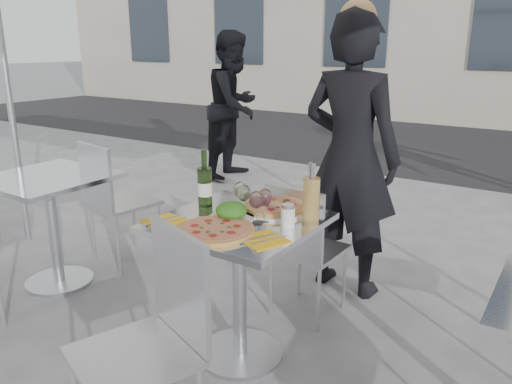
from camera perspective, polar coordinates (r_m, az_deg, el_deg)
The scene contains 21 objects.
ground at distance 2.74m, azimuth -1.82°, elevation -18.11°, with size 80.00×80.00×0.00m, color slate.
street_asphalt at distance 8.58m, azimuth 24.16°, elevation 4.65°, with size 24.00×5.00×0.00m, color black.
main_table at distance 2.47m, azimuth -1.94°, elevation -7.77°, with size 0.72×0.72×0.75m.
side_table_left at distance 3.50m, azimuth -22.40°, elevation -1.61°, with size 0.72×0.72×0.75m.
chair_far at distance 2.85m, azimuth 5.27°, elevation -5.64°, with size 0.39×0.40×0.82m.
chair_near at distance 1.97m, azimuth -11.41°, elevation -14.99°, with size 0.53×0.54×0.91m.
side_chair_lfar at distance 3.69m, azimuth -16.18°, elevation -0.22°, with size 0.48×0.49×0.90m.
woman_diner at distance 3.16m, azimuth 10.71°, elevation 3.89°, with size 0.64×0.42×1.76m, color black.
pedestrian_a at distance 5.99m, azimuth -2.49°, elevation 9.83°, with size 0.83×0.65×1.71m, color black.
pizza_near at distance 2.23m, azimuth -4.66°, elevation -4.35°, with size 0.35×0.35×0.02m.
pizza_far at distance 2.52m, azimuth 2.28°, elevation -1.77°, with size 0.35×0.35×0.03m.
salad_plate at distance 2.38m, azimuth -2.82°, elevation -2.32°, with size 0.22×0.22×0.09m.
wine_bottle at distance 2.57m, azimuth -5.88°, elevation 0.87°, with size 0.07×0.07×0.29m.
carafe at distance 2.32m, azimuth 6.30°, elevation -0.83°, with size 0.08×0.08×0.29m.
sugar_shaker at distance 2.28m, azimuth 3.66°, elevation -2.72°, with size 0.06×0.06×0.11m.
wineglass_white_a at distance 2.46m, azimuth -1.84°, elevation 0.10°, with size 0.07×0.07×0.16m.
wineglass_white_b at distance 2.41m, azimuth -1.42°, elevation -0.23°, with size 0.07×0.07×0.16m.
wineglass_red_a at distance 2.31m, azimuth 0.04°, elevation -1.03°, with size 0.07×0.07×0.16m.
wineglass_red_b at distance 2.34m, azimuth 1.00°, elevation -0.74°, with size 0.07×0.07×0.16m.
napkin_left at distance 2.40m, azimuth -10.31°, elevation -3.31°, with size 0.21×0.21×0.01m.
napkin_right at distance 2.14m, azimuth 0.83°, elevation -5.44°, with size 0.24×0.24×0.01m.
Camera 1 is at (1.31, -1.83, 1.55)m, focal length 35.00 mm.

